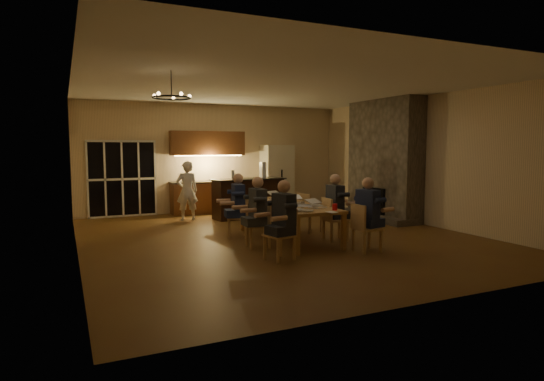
{
  "coord_description": "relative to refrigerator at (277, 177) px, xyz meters",
  "views": [
    {
      "loc": [
        -4.18,
        -8.68,
        1.93
      ],
      "look_at": [
        -0.04,
        0.3,
        0.99
      ],
      "focal_mm": 30.0,
      "sensor_mm": 36.0,
      "label": 1
    }
  ],
  "objects": [
    {
      "name": "chandelier",
      "position": [
        -4.39,
        -5.17,
        1.75
      ],
      "size": [
        0.64,
        0.64,
        0.03
      ],
      "primitive_type": "torus",
      "color": "black",
      "rests_on": "ceiling"
    },
    {
      "name": "standing_person",
      "position": [
        -3.13,
        -1.07,
        -0.21
      ],
      "size": [
        0.59,
        0.4,
        1.57
      ],
      "primitive_type": "imported",
      "rotation": [
        0.0,
        0.0,
        3.1
      ],
      "color": "white",
      "rests_on": "ground"
    },
    {
      "name": "chair_left_near",
      "position": [
        -2.76,
        -5.92,
        -0.55
      ],
      "size": [
        0.53,
        0.53,
        0.89
      ],
      "primitive_type": null,
      "rotation": [
        0.0,
        0.0,
        -1.33
      ],
      "color": "tan",
      "rests_on": "ground"
    },
    {
      "name": "person_right_mid",
      "position": [
        -0.97,
        -4.86,
        -0.31
      ],
      "size": [
        0.63,
        0.63,
        1.38
      ],
      "primitive_type": null,
      "rotation": [
        0.0,
        0.0,
        1.52
      ],
      "color": "#24282E",
      "rests_on": "ground"
    },
    {
      "name": "mug_back",
      "position": [
        -2.23,
        -3.67,
        -0.2
      ],
      "size": [
        0.08,
        0.08,
        0.1
      ],
      "primitive_type": "cylinder",
      "color": "silver",
      "rests_on": "dining_table"
    },
    {
      "name": "chair_left_far",
      "position": [
        -2.73,
        -3.77,
        -0.55
      ],
      "size": [
        0.55,
        0.55,
        0.89
      ],
      "primitive_type": null,
      "rotation": [
        0.0,
        0.0,
        -1.88
      ],
      "color": "tan",
      "rests_on": "ground"
    },
    {
      "name": "laptop_e",
      "position": [
        -2.05,
        -3.22,
        -0.14
      ],
      "size": [
        0.33,
        0.29,
        0.23
      ],
      "primitive_type": null,
      "rotation": [
        0.0,
        0.0,
        3.18
      ],
      "color": "silver",
      "rests_on": "dining_table"
    },
    {
      "name": "can_cola",
      "position": [
        -1.96,
        -2.92,
        -0.19
      ],
      "size": [
        0.06,
        0.06,
        0.12
      ],
      "primitive_type": "cylinder",
      "color": "#3F0F0C",
      "rests_on": "dining_table"
    },
    {
      "name": "left_wall",
      "position": [
        -5.92,
        -4.15,
        0.6
      ],
      "size": [
        0.04,
        9.0,
        3.2
      ],
      "primitive_type": "cube",
      "color": "beige",
      "rests_on": "ground"
    },
    {
      "name": "laptop_d",
      "position": [
        -1.63,
        -4.36,
        -0.14
      ],
      "size": [
        0.34,
        0.31,
        0.23
      ],
      "primitive_type": null,
      "rotation": [
        0.0,
        0.0,
        -0.09
      ],
      "color": "silver",
      "rests_on": "dining_table"
    },
    {
      "name": "bar_island",
      "position": [
        -1.47,
        -1.29,
        -0.46
      ],
      "size": [
        2.12,
        0.92,
        1.08
      ],
      "primitive_type": "cube",
      "rotation": [
        0.0,
        0.0,
        0.12
      ],
      "color": "black",
      "rests_on": "ground"
    },
    {
      "name": "person_right_near",
      "position": [
        -0.97,
        -5.98,
        -0.31
      ],
      "size": [
        0.71,
        0.71,
        1.38
      ],
      "primitive_type": null,
      "rotation": [
        0.0,
        0.0,
        1.78
      ],
      "color": "#1F284F",
      "rests_on": "ground"
    },
    {
      "name": "chair_right_mid",
      "position": [
        -0.98,
        -4.91,
        -0.55
      ],
      "size": [
        0.48,
        0.48,
        0.89
      ],
      "primitive_type": null,
      "rotation": [
        0.0,
        0.0,
        1.48
      ],
      "color": "tan",
      "rests_on": "ground"
    },
    {
      "name": "kitchenette",
      "position": [
        -2.2,
        0.05,
        0.2
      ],
      "size": [
        2.24,
        0.68,
        2.4
      ],
      "primitive_type": null,
      "color": "brown",
      "rests_on": "ground"
    },
    {
      "name": "redcup_mid",
      "position": [
        -2.23,
        -3.94,
        -0.19
      ],
      "size": [
        0.08,
        0.08,
        0.12
      ],
      "primitive_type": "cylinder",
      "color": "red",
      "rests_on": "dining_table"
    },
    {
      "name": "french_doors",
      "position": [
        -4.6,
        0.32,
        0.05
      ],
      "size": [
        1.86,
        0.08,
        2.1
      ],
      "primitive_type": "cube",
      "color": "black",
      "rests_on": "ground"
    },
    {
      "name": "person_left_far",
      "position": [
        -2.71,
        -3.8,
        -0.31
      ],
      "size": [
        0.69,
        0.69,
        1.38
      ],
      "primitive_type": null,
      "rotation": [
        0.0,
        0.0,
        -1.73
      ],
      "color": "#1F284F",
      "rests_on": "ground"
    },
    {
      "name": "person_left_near",
      "position": [
        -2.7,
        -5.97,
        -0.31
      ],
      "size": [
        0.7,
        0.7,
        1.38
      ],
      "primitive_type": null,
      "rotation": [
        0.0,
        0.0,
        -1.38
      ],
      "color": "#24282E",
      "rests_on": "ground"
    },
    {
      "name": "redcup_near",
      "position": [
        -1.46,
        -5.63,
        -0.19
      ],
      "size": [
        0.1,
        0.1,
        0.12
      ],
      "primitive_type": "cylinder",
      "color": "red",
      "rests_on": "dining_table"
    },
    {
      "name": "ceiling",
      "position": [
        -1.9,
        -4.15,
        2.22
      ],
      "size": [
        8.0,
        9.0,
        0.04
      ],
      "primitive_type": "cube",
      "color": "white",
      "rests_on": "back_wall"
    },
    {
      "name": "plate_left",
      "position": [
        -2.09,
        -5.27,
        -0.24
      ],
      "size": [
        0.25,
        0.25,
        0.02
      ],
      "primitive_type": "cylinder",
      "color": "silver",
      "rests_on": "dining_table"
    },
    {
      "name": "notepad",
      "position": [
        -1.68,
        -5.87,
        -0.24
      ],
      "size": [
        0.17,
        0.22,
        0.01
      ],
      "primitive_type": "cube",
      "rotation": [
        0.0,
        0.0,
        0.15
      ],
      "color": "white",
      "rests_on": "dining_table"
    },
    {
      "name": "bar_blender",
      "position": [
        -1.01,
        -1.2,
        0.3
      ],
      "size": [
        0.17,
        0.17,
        0.44
      ],
      "primitive_type": "cube",
      "rotation": [
        0.0,
        0.0,
        0.21
      ],
      "color": "silver",
      "rests_on": "bar_island"
    },
    {
      "name": "chair_right_far",
      "position": [
        -0.98,
        -3.83,
        -0.55
      ],
      "size": [
        0.53,
        0.53,
        0.89
      ],
      "primitive_type": null,
      "rotation": [
        0.0,
        0.0,
        1.82
      ],
      "color": "tan",
      "rests_on": "ground"
    },
    {
      "name": "bar_bottle",
      "position": [
        -1.93,
        -1.31,
        0.2
      ],
      "size": [
        0.07,
        0.07,
        0.24
      ],
      "primitive_type": "cylinder",
      "color": "#99999E",
      "rests_on": "bar_island"
    },
    {
      "name": "plate_near",
      "position": [
        -1.46,
        -4.93,
        -0.24
      ],
      "size": [
        0.28,
        0.28,
        0.02
      ],
      "primitive_type": "cylinder",
      "color": "silver",
      "rests_on": "dining_table"
    },
    {
      "name": "dining_table",
      "position": [
        -1.84,
        -4.39,
        -0.62
      ],
      "size": [
        1.1,
        2.86,
        0.75
      ],
      "primitive_type": "cube",
      "color": "#BC834B",
      "rests_on": "ground"
    },
    {
      "name": "floor",
      "position": [
        -1.9,
        -4.15,
        -1.0
      ],
      "size": [
        9.0,
        9.0,
        0.0
      ],
      "primitive_type": "plane",
      "color": "brown",
      "rests_on": "ground"
    },
    {
      "name": "laptop_b",
      "position": [
        -1.59,
        -5.21,
        -0.14
      ],
      "size": [
        0.4,
        0.37,
        0.23
      ],
      "primitive_type": null,
      "rotation": [
        0.0,
        0.0,
        0.35
      ],
      "color": "silver",
      "rests_on": "dining_table"
    },
    {
      "name": "can_silver",
      "position": [
        -1.82,
        -5.03,
        -0.19
      ],
      "size": [
        0.07,
        0.07,
        0.12
      ],
      "primitive_type": "cylinder",
      "color": "#B2B2B7",
      "rests_on": "dining_table"
    },
    {
      "name": "chair_left_mid",
      "position": [
        -2.7,
        -4.84,
        -0.55
      ],
      "size": [
        0.51,
        0.51,
        0.89
      ],
      "primitive_type": null,
      "rotation": [
        0.0,
        0.0,
        -1.74
      ],
      "color": "tan",
      "rests_on": "ground"
    },
    {
      "name": "laptop_a",
      "position": [
        -2.04,
        -5.48,
        -0.14
      ],
      "size": [
        0.42,
        0.42,
        0.23
      ],
      "primitive_type": null,
      "rotation": [
        0.0,
        0.0,
        2.46
      ],
      "color": "silver",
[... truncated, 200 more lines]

